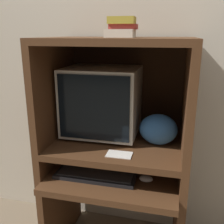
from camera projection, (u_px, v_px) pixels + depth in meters
wall_back at (129, 54)px, 1.77m from camera, size 6.00×0.06×2.60m
desk_base at (116, 202)px, 1.66m from camera, size 0.82×0.66×0.65m
desk_monitor_shelf at (118, 147)px, 1.60m from camera, size 0.82×0.59×0.16m
hutch_upper at (119, 76)px, 1.50m from camera, size 0.82×0.59×0.60m
crt_monitor at (102, 101)px, 1.62m from camera, size 0.45×0.38×0.43m
keyboard at (96, 175)px, 1.49m from camera, size 0.46×0.17×0.03m
mouse at (146, 179)px, 1.44m from camera, size 0.08×0.05×0.03m
snack_bag at (158, 129)px, 1.52m from camera, size 0.22×0.16×0.18m
book_stack at (121, 28)px, 1.37m from camera, size 0.16×0.12×0.10m
paper_card at (119, 154)px, 1.40m from camera, size 0.14×0.09×0.00m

